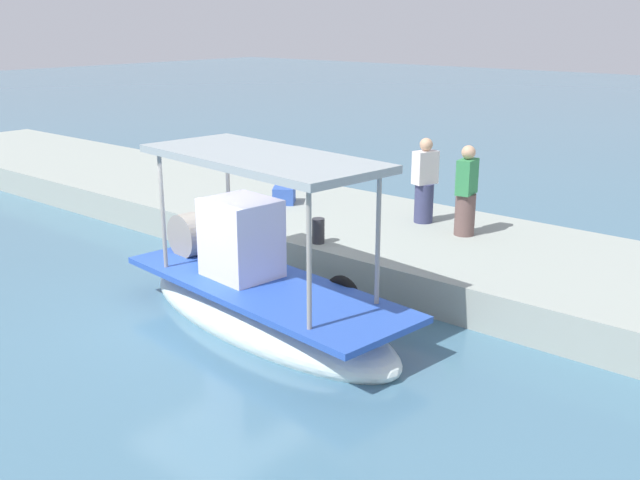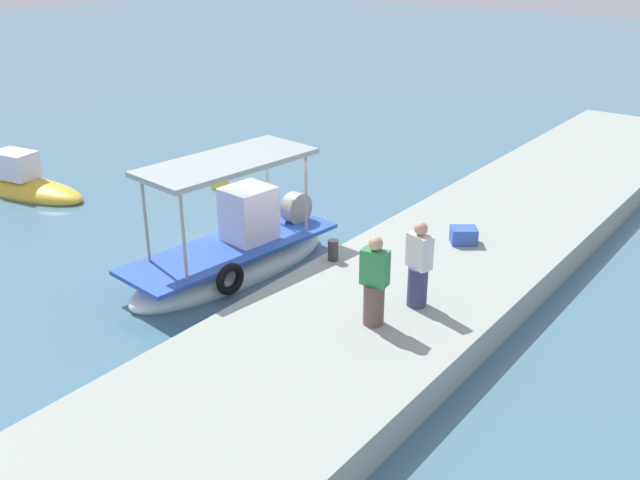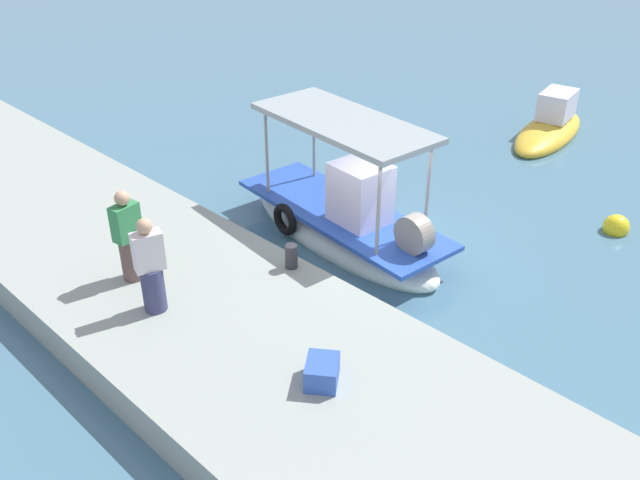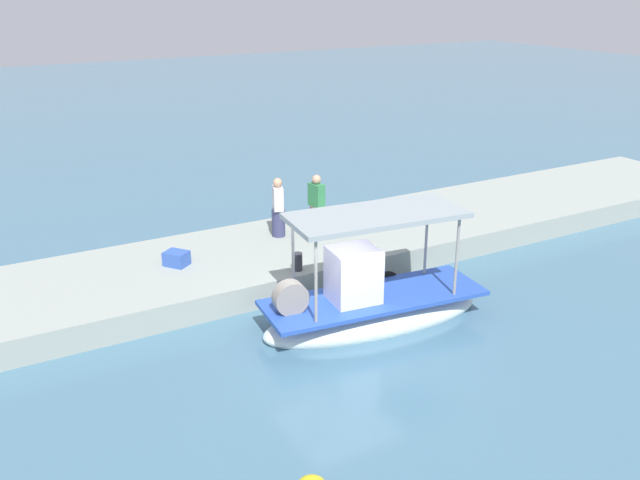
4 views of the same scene
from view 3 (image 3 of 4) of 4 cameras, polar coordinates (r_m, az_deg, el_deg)
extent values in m
plane|color=#456F87|center=(14.73, 5.21, -1.20)|extent=(120.00, 120.00, 0.00)
cube|color=#97A097|center=(12.05, -8.10, -7.49)|extent=(36.00, 4.46, 0.68)
ellipsoid|color=silver|center=(15.20, 1.81, 0.53)|extent=(5.79, 2.39, 0.96)
cube|color=#2A50B3|center=(14.94, 1.84, 2.30)|extent=(5.57, 2.36, 0.10)
cube|color=silver|center=(14.28, 3.37, 3.76)|extent=(1.20, 1.10, 1.39)
cylinder|color=gray|center=(13.80, 9.00, 4.03)|extent=(0.07, 0.07, 2.08)
cylinder|color=gray|center=(12.91, 4.90, 2.37)|extent=(0.07, 0.07, 2.08)
cylinder|color=gray|center=(16.18, -0.51, 8.43)|extent=(0.07, 0.07, 2.08)
cylinder|color=gray|center=(15.42, -4.47, 7.21)|extent=(0.07, 0.07, 2.08)
cube|color=#95A0A4|center=(14.09, 1.98, 9.81)|extent=(4.27, 2.19, 0.12)
torus|color=black|center=(15.10, -2.95, 1.73)|extent=(0.76, 0.26, 0.74)
cylinder|color=gray|center=(13.42, 7.89, 0.49)|extent=(0.83, 0.43, 0.80)
cylinder|color=#373B61|center=(11.97, -13.74, -4.00)|extent=(0.50, 0.50, 0.82)
cube|color=silver|center=(11.58, -14.19, -0.92)|extent=(0.42, 0.56, 0.68)
sphere|color=tan|center=(11.35, -14.48, 1.13)|extent=(0.27, 0.27, 0.27)
cylinder|color=brown|center=(12.93, -15.47, -1.49)|extent=(0.45, 0.45, 0.83)
cube|color=#33874C|center=(12.56, -15.93, 1.44)|extent=(0.34, 0.54, 0.68)
sphere|color=tan|center=(12.35, -16.24, 3.38)|extent=(0.27, 0.27, 0.27)
cylinder|color=#2D2D33|center=(12.86, -2.42, -1.37)|extent=(0.24, 0.24, 0.48)
cube|color=#3358B6|center=(10.29, 0.17, -10.97)|extent=(0.74, 0.76, 0.38)
sphere|color=yellow|center=(16.88, 23.51, 1.00)|extent=(0.58, 0.58, 0.58)
ellipsoid|color=gold|center=(21.88, 18.54, 8.47)|extent=(2.14, 4.40, 0.72)
cube|color=silver|center=(22.02, 19.21, 10.63)|extent=(1.07, 1.40, 0.82)
camera|label=1|loc=(24.43, 0.94, 23.47)|focal=41.25mm
camera|label=2|loc=(19.97, -53.05, 18.84)|focal=40.54mm
camera|label=4|loc=(22.18, 47.70, 21.89)|focal=38.80mm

